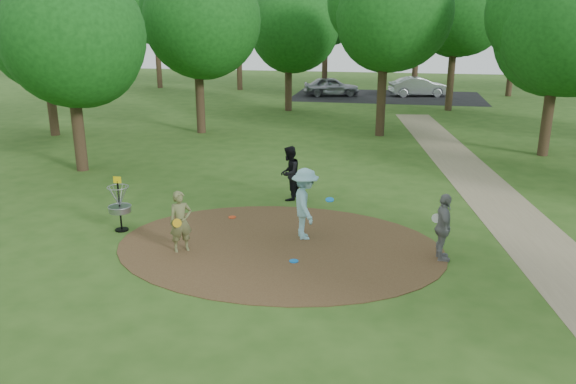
# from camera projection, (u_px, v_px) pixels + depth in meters

# --- Properties ---
(ground) EXTENTS (100.00, 100.00, 0.00)m
(ground) POSITION_uv_depth(u_px,v_px,m) (279.00, 247.00, 14.37)
(ground) COLOR #2D5119
(ground) RESTS_ON ground
(dirt_clearing) EXTENTS (8.40, 8.40, 0.02)m
(dirt_clearing) POSITION_uv_depth(u_px,v_px,m) (279.00, 246.00, 14.37)
(dirt_clearing) COLOR #47301C
(dirt_clearing) RESTS_ON ground
(footpath) EXTENTS (7.55, 39.89, 0.01)m
(footpath) POSITION_uv_depth(u_px,v_px,m) (531.00, 236.00, 15.07)
(footpath) COLOR #8C7A5B
(footpath) RESTS_ON ground
(parking_lot) EXTENTS (14.00, 8.00, 0.01)m
(parking_lot) POSITION_uv_depth(u_px,v_px,m) (387.00, 96.00, 42.15)
(parking_lot) COLOR black
(parking_lot) RESTS_ON ground
(player_observer_with_disc) EXTENTS (0.68, 0.64, 1.56)m
(player_observer_with_disc) POSITION_uv_depth(u_px,v_px,m) (181.00, 222.00, 13.87)
(player_observer_with_disc) COLOR olive
(player_observer_with_disc) RESTS_ON ground
(player_throwing_with_disc) EXTENTS (1.30, 1.40, 1.91)m
(player_throwing_with_disc) POSITION_uv_depth(u_px,v_px,m) (305.00, 204.00, 14.65)
(player_throwing_with_disc) COLOR #93D1DB
(player_throwing_with_disc) RESTS_ON ground
(player_walking_with_disc) EXTENTS (0.79, 0.94, 1.75)m
(player_walking_with_disc) POSITION_uv_depth(u_px,v_px,m) (289.00, 173.00, 17.88)
(player_walking_with_disc) COLOR black
(player_walking_with_disc) RESTS_ON ground
(player_waiting_with_disc) EXTENTS (0.55, 1.02, 1.67)m
(player_waiting_with_disc) POSITION_uv_depth(u_px,v_px,m) (443.00, 227.00, 13.35)
(player_waiting_with_disc) COLOR gray
(player_waiting_with_disc) RESTS_ON ground
(disc_ground_blue) EXTENTS (0.22, 0.22, 0.02)m
(disc_ground_blue) POSITION_uv_depth(u_px,v_px,m) (294.00, 261.00, 13.44)
(disc_ground_blue) COLOR blue
(disc_ground_blue) RESTS_ON dirt_clearing
(disc_ground_red) EXTENTS (0.22, 0.22, 0.02)m
(disc_ground_red) POSITION_uv_depth(u_px,v_px,m) (232.00, 217.00, 16.42)
(disc_ground_red) COLOR red
(disc_ground_red) RESTS_ON dirt_clearing
(car_left) EXTENTS (4.44, 2.61, 1.42)m
(car_left) POSITION_uv_depth(u_px,v_px,m) (331.00, 86.00, 42.30)
(car_left) COLOR #98999F
(car_left) RESTS_ON ground
(car_right) EXTENTS (4.58, 2.55, 1.43)m
(car_right) POSITION_uv_depth(u_px,v_px,m) (419.00, 87.00, 42.06)
(car_right) COLOR #A7ABAF
(car_right) RESTS_ON ground
(disc_golf_basket) EXTENTS (0.63, 0.63, 1.54)m
(disc_golf_basket) POSITION_uv_depth(u_px,v_px,m) (119.00, 200.00, 15.21)
(disc_golf_basket) COLOR black
(disc_golf_basket) RESTS_ON ground
(tree_ring) EXTENTS (37.78, 45.27, 8.54)m
(tree_ring) POSITION_uv_depth(u_px,v_px,m) (378.00, 31.00, 21.18)
(tree_ring) COLOR #332316
(tree_ring) RESTS_ON ground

